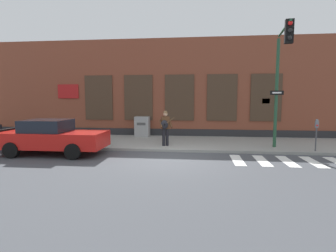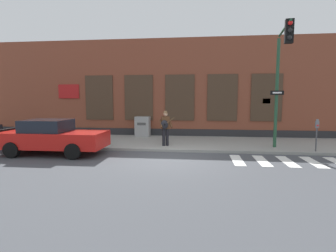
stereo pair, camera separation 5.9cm
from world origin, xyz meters
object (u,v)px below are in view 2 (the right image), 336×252
parking_meter (317,130)px  utility_box (143,126)px  busker (165,126)px  traffic_light (281,68)px  red_car (52,137)px

parking_meter → utility_box: bearing=156.5°
busker → parking_meter: size_ratio=1.20×
traffic_light → utility_box: bearing=150.9°
utility_box → red_car: bearing=-119.9°
red_car → parking_meter: parking_meter is taller
traffic_light → utility_box: traffic_light is taller
red_car → utility_box: size_ratio=3.78×
red_car → utility_box: 5.93m
red_car → parking_meter: (11.58, 1.39, 0.30)m
utility_box → traffic_light: bearing=-29.1°
busker → traffic_light: traffic_light is taller
traffic_light → parking_meter: traffic_light is taller
parking_meter → utility_box: parking_meter is taller
parking_meter → utility_box: (-8.63, 3.76, -0.33)m
red_car → busker: busker is taller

